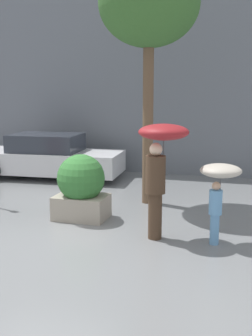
# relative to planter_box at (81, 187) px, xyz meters

# --- Properties ---
(ground_plane) EXTENTS (40.00, 40.00, 0.00)m
(ground_plane) POSITION_rel_planter_box_xyz_m (-0.26, -1.24, -0.68)
(ground_plane) COLOR slate
(building_facade) EXTENTS (18.00, 0.30, 6.00)m
(building_facade) POSITION_rel_planter_box_xyz_m (-0.26, 5.26, 2.32)
(building_facade) COLOR slate
(building_facade) RESTS_ON ground
(planter_box) EXTENTS (1.07, 0.99, 1.35)m
(planter_box) POSITION_rel_planter_box_xyz_m (0.00, 0.00, 0.00)
(planter_box) COLOR #9E9384
(planter_box) RESTS_ON ground
(person_adult) EXTENTS (0.89, 0.89, 2.06)m
(person_adult) POSITION_rel_planter_box_xyz_m (1.79, -0.68, 0.86)
(person_adult) COLOR #473323
(person_adult) RESTS_ON ground
(person_child) EXTENTS (0.71, 0.71, 1.41)m
(person_child) POSITION_rel_planter_box_xyz_m (2.82, -0.69, 0.44)
(person_child) COLOR #669ED1
(person_child) RESTS_ON ground
(parked_car_near) EXTENTS (4.64, 2.11, 1.33)m
(parked_car_near) POSITION_rel_planter_box_xyz_m (-2.58, 3.58, -0.06)
(parked_car_near) COLOR silver
(parked_car_near) RESTS_ON ground
(street_tree) EXTENTS (2.24, 2.24, 5.46)m
(street_tree) POSITION_rel_planter_box_xyz_m (1.03, 1.60, 3.77)
(street_tree) COLOR brown
(street_tree) RESTS_ON ground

